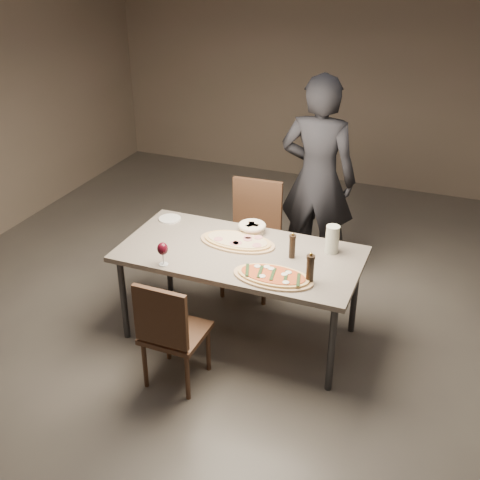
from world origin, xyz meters
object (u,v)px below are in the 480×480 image
at_px(carafe, 332,239).
at_px(ham_pizza, 237,241).
at_px(dining_table, 240,258).
at_px(chair_far, 253,230).
at_px(pepper_mill_left, 292,246).
at_px(zucchini_pizza, 273,276).
at_px(bread_basket, 252,227).
at_px(diner, 318,179).
at_px(chair_near, 170,329).

bearing_deg(carafe, ham_pizza, -169.22).
relative_size(dining_table, chair_far, 1.84).
distance_m(ham_pizza, pepper_mill_left, 0.46).
bearing_deg(zucchini_pizza, ham_pizza, 136.25).
bearing_deg(ham_pizza, pepper_mill_left, 14.95).
bearing_deg(zucchini_pizza, carafe, 60.39).
bearing_deg(carafe, chair_far, 149.02).
bearing_deg(ham_pizza, bread_basket, 100.94).
bearing_deg(zucchini_pizza, bread_basket, 121.47).
relative_size(zucchini_pizza, ham_pizza, 0.96).
distance_m(zucchini_pizza, bread_basket, 0.70).
distance_m(zucchini_pizza, carafe, 0.60).
bearing_deg(pepper_mill_left, carafe, 37.59).
bearing_deg(pepper_mill_left, diner, 96.05).
xyz_separation_m(zucchini_pizza, ham_pizza, (-0.42, 0.39, -0.00)).
bearing_deg(carafe, zucchini_pizza, -118.38).
relative_size(ham_pizza, bread_basket, 2.72).
bearing_deg(chair_far, carafe, 146.01).
bearing_deg(dining_table, carafe, 21.95).
bearing_deg(pepper_mill_left, zucchini_pizza, -95.61).
height_order(chair_far, diner, diner).
bearing_deg(carafe, dining_table, -158.05).
relative_size(dining_table, carafe, 8.47).
bearing_deg(diner, pepper_mill_left, 95.78).
relative_size(ham_pizza, chair_far, 0.61).
height_order(pepper_mill_left, diner, diner).
bearing_deg(chair_far, bread_basket, 106.24).
xyz_separation_m(zucchini_pizza, chair_far, (-0.52, 1.00, -0.22)).
bearing_deg(chair_near, ham_pizza, 80.80).
bearing_deg(chair_far, diner, -138.26).
xyz_separation_m(carafe, chair_near, (-0.85, -0.99, -0.37)).
bearing_deg(carafe, bread_basket, 173.75).
bearing_deg(pepper_mill_left, bread_basket, 147.42).
height_order(zucchini_pizza, bread_basket, bread_basket).
relative_size(ham_pizza, carafe, 2.81).
xyz_separation_m(ham_pizza, chair_near, (-0.15, -0.86, -0.28)).
relative_size(bread_basket, pepper_mill_left, 1.09).
bearing_deg(bread_basket, pepper_mill_left, -32.58).
distance_m(pepper_mill_left, carafe, 0.31).
bearing_deg(chair_near, chair_far, 88.89).
distance_m(zucchini_pizza, ham_pizza, 0.57).
distance_m(dining_table, zucchini_pizza, 0.45).
relative_size(zucchini_pizza, bread_basket, 2.61).
xyz_separation_m(ham_pizza, diner, (0.34, 1.05, 0.16)).
bearing_deg(diner, chair_far, 44.49).
bearing_deg(bread_basket, dining_table, -85.01).
relative_size(ham_pizza, diner, 0.32).
bearing_deg(chair_far, pepper_mill_left, 126.49).
xyz_separation_m(chair_far, diner, (0.44, 0.44, 0.38)).
height_order(zucchini_pizza, pepper_mill_left, pepper_mill_left).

